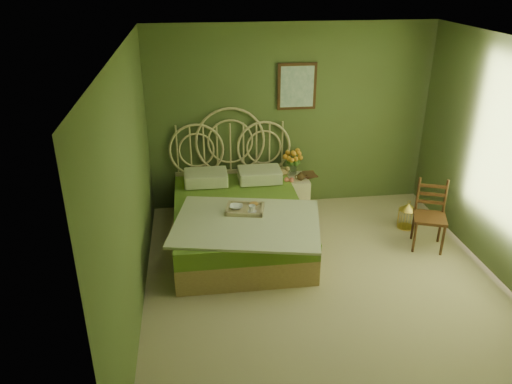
{
  "coord_description": "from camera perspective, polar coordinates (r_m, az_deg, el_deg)",
  "views": [
    {
      "loc": [
        -1.39,
        -4.45,
        3.29
      ],
      "look_at": [
        -0.66,
        1.0,
        0.76
      ],
      "focal_mm": 35.0,
      "sensor_mm": 36.0,
      "label": 1
    }
  ],
  "objects": [
    {
      "name": "wall_back",
      "position": [
        7.12,
        3.97,
        8.43
      ],
      "size": [
        4.0,
        0.0,
        4.0
      ],
      "primitive_type": "plane",
      "rotation": [
        1.57,
        0.0,
        0.0
      ],
      "color": "#4C6133",
      "rests_on": "floor"
    },
    {
      "name": "bed",
      "position": [
        6.37,
        -2.03,
        -3.04
      ],
      "size": [
        1.9,
        2.39,
        1.48
      ],
      "color": "tan",
      "rests_on": "floor"
    },
    {
      "name": "wall_art",
      "position": [
        7.0,
        4.7,
        11.92
      ],
      "size": [
        0.54,
        0.04,
        0.64
      ],
      "color": "#331C0E",
      "rests_on": "wall_back"
    },
    {
      "name": "book_lower",
      "position": [
        7.14,
        5.43,
        1.86
      ],
      "size": [
        0.23,
        0.28,
        0.02
      ],
      "primitive_type": "imported",
      "rotation": [
        0.0,
        0.0,
        0.23
      ],
      "color": "#381E0F",
      "rests_on": "nightstand"
    },
    {
      "name": "book_upper",
      "position": [
        7.14,
        5.44,
        2.0
      ],
      "size": [
        0.17,
        0.24,
        0.02
      ],
      "primitive_type": "imported",
      "rotation": [
        0.0,
        0.0,
        -0.02
      ],
      "color": "#472819",
      "rests_on": "nightstand"
    },
    {
      "name": "nightstand",
      "position": [
        7.18,
        4.03,
        0.43
      ],
      "size": [
        0.47,
        0.48,
        0.95
      ],
      "color": "beige",
      "rests_on": "floor"
    },
    {
      "name": "coffee_cup",
      "position": [
        5.98,
        -0.46,
        -1.9
      ],
      "size": [
        0.11,
        0.11,
        0.08
      ],
      "primitive_type": "imported",
      "rotation": [
        0.0,
        0.0,
        0.3
      ],
      "color": "white",
      "rests_on": "bed"
    },
    {
      "name": "birdcage",
      "position": [
        7.06,
        16.9,
        -2.61
      ],
      "size": [
        0.24,
        0.24,
        0.36
      ],
      "rotation": [
        0.0,
        0.0,
        -0.01
      ],
      "color": "gold",
      "rests_on": "floor"
    },
    {
      "name": "chair",
      "position": [
        6.58,
        19.08,
        -1.97
      ],
      "size": [
        0.5,
        0.5,
        0.87
      ],
      "rotation": [
        0.0,
        0.0,
        -0.36
      ],
      "color": "#331C0E",
      "rests_on": "floor"
    },
    {
      "name": "ceiling",
      "position": [
        4.71,
        9.99,
        15.95
      ],
      "size": [
        4.5,
        4.5,
        0.0
      ],
      "primitive_type": "plane",
      "rotation": [
        3.14,
        0.0,
        0.0
      ],
      "color": "silver",
      "rests_on": "wall_back"
    },
    {
      "name": "wall_left",
      "position": [
        4.91,
        -14.11,
        0.03
      ],
      "size": [
        0.0,
        4.5,
        4.5
      ],
      "primitive_type": "plane",
      "rotation": [
        1.57,
        0.0,
        1.57
      ],
      "color": "#4C6133",
      "rests_on": "floor"
    },
    {
      "name": "floor",
      "position": [
        5.7,
        8.06,
        -10.79
      ],
      "size": [
        4.5,
        4.5,
        0.0
      ],
      "primitive_type": "plane",
      "color": "tan",
      "rests_on": "ground"
    },
    {
      "name": "cereal_bowl",
      "position": [
        6.07,
        -2.27,
        -1.72
      ],
      "size": [
        0.19,
        0.19,
        0.04
      ],
      "primitive_type": "imported",
      "rotation": [
        0.0,
        0.0,
        -0.22
      ],
      "color": "white",
      "rests_on": "bed"
    }
  ]
}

